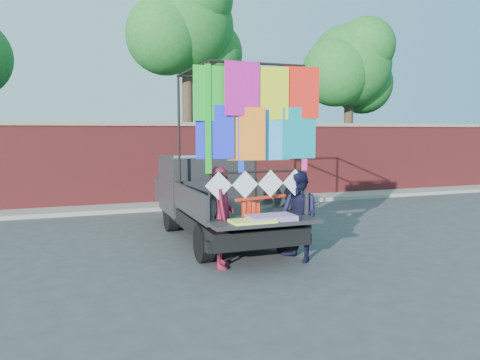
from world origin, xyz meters
name	(u,v)px	position (x,y,z in m)	size (l,w,h in m)	color
ground	(246,260)	(0.00, 0.00, 0.00)	(90.00, 90.00, 0.00)	#38383A
brick_wall	(167,163)	(0.00, 7.00, 1.33)	(30.00, 0.45, 2.61)	maroon
curb	(172,205)	(0.00, 6.30, 0.06)	(30.00, 1.20, 0.12)	gray
tree_mid	(188,31)	(1.02, 8.12, 5.70)	(4.20, 3.30, 7.73)	#38281C
tree_right	(351,68)	(7.52, 8.12, 4.75)	(4.20, 3.30, 6.62)	#38281C
pickup_truck	(212,196)	(0.06, 2.32, 0.88)	(2.20, 5.52, 3.48)	black
woman	(222,217)	(-0.54, -0.24, 0.87)	(0.63, 0.42, 1.74)	maroon
man	(299,216)	(0.86, -0.37, 0.81)	(0.79, 0.62, 1.63)	black
streamer_bundle	(255,210)	(0.04, -0.32, 0.97)	(1.04, 0.29, 0.72)	#FE2B0D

